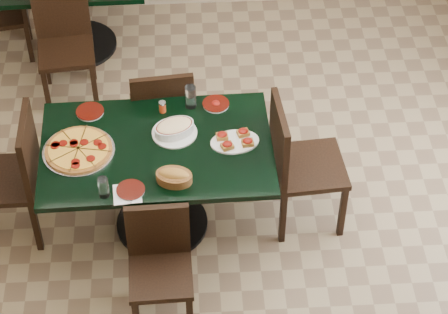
{
  "coord_description": "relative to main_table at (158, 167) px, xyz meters",
  "views": [
    {
      "loc": [
        -0.17,
        -3.81,
        4.59
      ],
      "look_at": [
        0.05,
        0.0,
        0.77
      ],
      "focal_mm": 70.0,
      "sensor_mm": 36.0,
      "label": 1
    }
  ],
  "objects": [
    {
      "name": "side_plate_far_r",
      "position": [
        0.4,
        0.37,
        0.19
      ],
      "size": [
        0.18,
        0.18,
        0.03
      ],
      "rotation": [
        0.0,
        0.0,
        -0.25
      ],
      "color": "silver",
      "rests_on": "main_table"
    },
    {
      "name": "bruschetta_platter",
      "position": [
        0.5,
        0.01,
        0.21
      ],
      "size": [
        0.34,
        0.26,
        0.05
      ],
      "rotation": [
        0.0,
        0.0,
        0.14
      ],
      "color": "silver",
      "rests_on": "main_table"
    },
    {
      "name": "chair_far",
      "position": [
        0.03,
        0.59,
        -0.06
      ],
      "size": [
        0.46,
        0.46,
        0.91
      ],
      "rotation": [
        0.0,
        0.0,
        3.24
      ],
      "color": "black",
      "rests_on": "floor"
    },
    {
      "name": "water_glass_a",
      "position": [
        0.23,
        0.37,
        0.26
      ],
      "size": [
        0.07,
        0.07,
        0.16
      ],
      "primitive_type": "cylinder",
      "color": "white",
      "rests_on": "main_table"
    },
    {
      "name": "napkin_setting",
      "position": [
        -0.17,
        -0.39,
        0.18
      ],
      "size": [
        0.18,
        0.18,
        0.01
      ],
      "rotation": [
        0.0,
        0.0,
        0.08
      ],
      "color": "white",
      "rests_on": "main_table"
    },
    {
      "name": "back_chair_left",
      "position": [
        -1.18,
        2.0,
        -0.13
      ],
      "size": [
        0.43,
        0.43,
        0.8
      ],
      "rotation": [
        0.0,
        0.0,
        -1.41
      ],
      "color": "black",
      "rests_on": "floor"
    },
    {
      "name": "water_glass_b",
      "position": [
        -0.31,
        -0.4,
        0.25
      ],
      "size": [
        0.06,
        0.06,
        0.14
      ],
      "primitive_type": "cylinder",
      "color": "white",
      "rests_on": "main_table"
    },
    {
      "name": "lasagna_casserole",
      "position": [
        0.12,
        0.11,
        0.23
      ],
      "size": [
        0.31,
        0.29,
        0.09
      ],
      "rotation": [
        0.0,
        0.0,
        0.39
      ],
      "color": "silver",
      "rests_on": "main_table"
    },
    {
      "name": "bread_basket",
      "position": [
        0.11,
        -0.3,
        0.22
      ],
      "size": [
        0.25,
        0.2,
        0.09
      ],
      "rotation": [
        0.0,
        0.0,
        -0.23
      ],
      "color": "brown",
      "rests_on": "main_table"
    },
    {
      "name": "pepper_shaker",
      "position": [
        0.04,
        0.33,
        0.22
      ],
      "size": [
        0.05,
        0.05,
        0.08
      ],
      "color": "red",
      "rests_on": "main_table"
    },
    {
      "name": "chair_near",
      "position": [
        0.0,
        -0.66,
        -0.12
      ],
      "size": [
        0.39,
        0.39,
        0.82
      ],
      "rotation": [
        0.0,
        0.0,
        0.03
      ],
      "color": "black",
      "rests_on": "floor"
    },
    {
      "name": "floor",
      "position": [
        0.37,
        -0.14,
        -0.57
      ],
      "size": [
        5.5,
        5.5,
        0.0
      ],
      "primitive_type": "plane",
      "color": "#796546",
      "rests_on": "ground"
    },
    {
      "name": "side_plate_near",
      "position": [
        -0.15,
        -0.37,
        0.19
      ],
      "size": [
        0.17,
        0.17,
        0.02
      ],
      "rotation": [
        0.0,
        0.0,
        0.07
      ],
      "color": "silver",
      "rests_on": "main_table"
    },
    {
      "name": "chair_left",
      "position": [
        -0.92,
        0.04,
        -0.02
      ],
      "size": [
        0.46,
        0.46,
        0.98
      ],
      "rotation": [
        0.0,
        0.0,
        -1.57
      ],
      "color": "black",
      "rests_on": "floor"
    },
    {
      "name": "main_table",
      "position": [
        0.0,
        0.0,
        0.0
      ],
      "size": [
        1.48,
        0.97,
        0.75
      ],
      "rotation": [
        0.0,
        0.0,
        0.02
      ],
      "color": "black",
      "rests_on": "floor"
    },
    {
      "name": "back_chair_near",
      "position": [
        -0.71,
        1.49,
        -0.06
      ],
      "size": [
        0.47,
        0.47,
        0.91
      ],
      "rotation": [
        0.0,
        0.0,
        0.11
      ],
      "color": "black",
      "rests_on": "floor"
    },
    {
      "name": "chair_right",
      "position": [
        0.9,
        0.02,
        -0.01
      ],
      "size": [
        0.5,
        0.5,
        1.0
      ],
      "rotation": [
        0.0,
        0.0,
        1.65
      ],
      "color": "black",
      "rests_on": "floor"
    },
    {
      "name": "side_plate_far_l",
      "position": [
        -0.43,
        0.35,
        0.19
      ],
      "size": [
        0.18,
        0.18,
        0.02
      ],
      "rotation": [
        0.0,
        0.0,
        -0.09
      ],
      "color": "silver",
      "rests_on": "main_table"
    },
    {
      "name": "pepperoni_pizza",
      "position": [
        -0.48,
        -0.02,
        0.2
      ],
      "size": [
        0.45,
        0.45,
        0.04
      ],
      "rotation": [
        0.0,
        0.0,
        -0.19
      ],
      "color": "silver",
      "rests_on": "main_table"
    }
  ]
}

